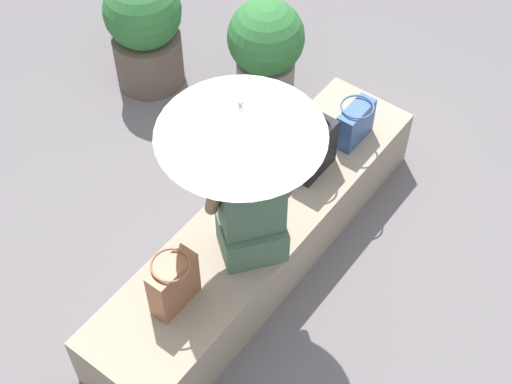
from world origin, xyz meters
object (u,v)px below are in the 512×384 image
shoulder_bag_spare (355,123)px  planter_near (145,29)px  person_seated (252,204)px  tote_bag_canvas (174,284)px  parasol (241,120)px  planter_far (266,48)px  handbag_black (311,148)px

shoulder_bag_spare → planter_near: (-0.03, 1.71, -0.09)m
person_seated → tote_bag_canvas: (-0.51, 0.11, -0.22)m
planter_near → parasol: bearing=-121.6°
planter_far → planter_near: bearing=116.8°
parasol → shoulder_bag_spare: (1.06, -0.04, -0.84)m
tote_bag_canvas → planter_far: 2.09m
person_seated → parasol: size_ratio=0.82×
person_seated → tote_bag_canvas: size_ratio=2.64×
person_seated → planter_near: 2.02m
planter_far → handbag_black: bearing=-129.7°
handbag_black → person_seated: bearing=-172.9°
handbag_black → planter_far: planter_far is taller
person_seated → parasol: bearing=108.5°
planter_far → tote_bag_canvas: bearing=-156.4°
person_seated → tote_bag_canvas: bearing=167.6°
handbag_black → shoulder_bag_spare: handbag_black is taller
tote_bag_canvas → planter_far: (1.91, 0.83, -0.16)m
parasol → planter_near: bearing=58.4°
handbag_black → planter_near: size_ratio=0.39×
person_seated → shoulder_bag_spare: 1.07m
parasol → planter_near: (1.03, 1.67, -0.94)m
shoulder_bag_spare → planter_far: (0.36, 0.94, -0.13)m
planter_near → handbag_black: bearing=-101.3°
person_seated → handbag_black: bearing=7.1°
person_seated → shoulder_bag_spare: (1.04, 0.01, -0.25)m
parasol → planter_far: size_ratio=1.40×
handbag_black → planter_far: (0.71, 0.86, -0.16)m
shoulder_bag_spare → planter_far: bearing=69.2°
person_seated → parasol: parasol is taller
planter_near → planter_far: size_ratio=1.13×
parasol → planter_far: parasol is taller
person_seated → planter_near: bearing=59.5°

